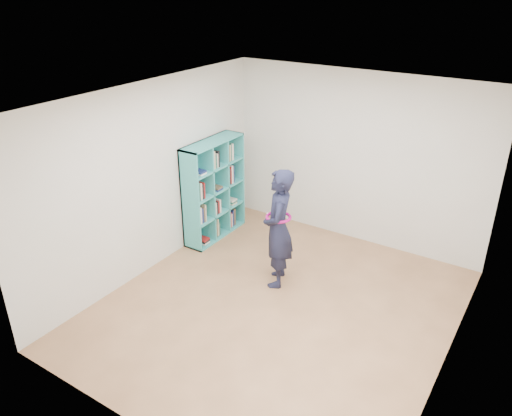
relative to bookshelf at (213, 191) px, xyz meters
The scene contains 9 objects.
floor 2.30m from the bookshelf, 31.68° to the right, with size 4.50×4.50×0.00m, color brown.
ceiling 2.85m from the bookshelf, 31.68° to the right, with size 4.50×4.50×0.00m, color white.
wall_left 1.27m from the bookshelf, 97.69° to the right, with size 0.02×4.50×2.60m, color silver.
wall_right 4.05m from the bookshelf, 16.50° to the right, with size 0.02×4.50×2.60m, color silver.
wall_back 2.22m from the bookshelf, 31.03° to the left, with size 4.00×0.02×2.60m, color silver.
wall_front 3.90m from the bookshelf, 61.42° to the right, with size 4.00×0.02×2.60m, color silver.
bookshelf is the anchor object (origin of this frame).
person 1.67m from the bookshelf, 22.12° to the right, with size 0.60×0.70×1.62m.
smartphone 1.51m from the bookshelf, 24.22° to the right, with size 0.07×0.09×0.13m.
Camera 1 is at (2.55, -4.44, 3.79)m, focal length 35.00 mm.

